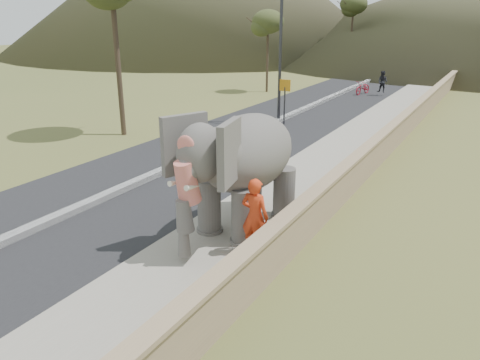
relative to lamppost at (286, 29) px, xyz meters
The scene contains 9 objects.
ground 15.09m from the lamppost, 70.83° to the right, with size 160.00×160.00×0.00m, color olive.
road 5.99m from the lamppost, 95.07° to the right, with size 7.00×120.00×0.03m, color black.
median 5.91m from the lamppost, 95.07° to the right, with size 0.35×120.00×0.22m, color black.
walkway 7.56m from the lamppost, 36.65° to the right, with size 3.00×120.00×0.15m, color #9E9687.
parapet 8.43m from the lamppost, 28.83° to the right, with size 0.30×120.00×1.10m, color tan.
lamppost is the anchor object (origin of this frame).
signboard 3.26m from the lamppost, 62.63° to the right, with size 0.60×0.08×2.40m.
elephant_and_man 13.88m from the lamppost, 69.62° to the right, with size 2.65×4.62×3.21m.
motorcyclist 12.51m from the lamppost, 82.41° to the left, with size 2.34×1.98×1.78m.
Camera 1 is at (5.64, -9.54, 5.62)m, focal length 35.00 mm.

